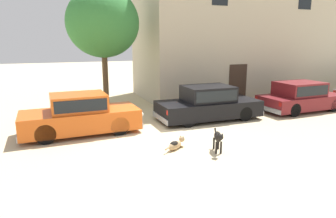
# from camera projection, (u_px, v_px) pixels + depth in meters

# --- Properties ---
(ground_plane) EXTENTS (80.00, 80.00, 0.00)m
(ground_plane) POSITION_uv_depth(u_px,v_px,m) (162.00, 135.00, 10.82)
(ground_plane) COLOR #CCB78E
(parked_sedan_nearest) EXTENTS (4.35, 1.91, 1.47)m
(parked_sedan_nearest) POSITION_uv_depth(u_px,v_px,m) (80.00, 114.00, 10.90)
(parked_sedan_nearest) COLOR #D15619
(parked_sedan_nearest) RESTS_ON ground_plane
(parked_sedan_second) EXTENTS (4.55, 1.81, 1.46)m
(parked_sedan_second) POSITION_uv_depth(u_px,v_px,m) (208.00, 103.00, 12.85)
(parked_sedan_second) COLOR black
(parked_sedan_second) RESTS_ON ground_plane
(parked_sedan_third) EXTENTS (4.37, 1.97, 1.41)m
(parked_sedan_third) POSITION_uv_depth(u_px,v_px,m) (301.00, 96.00, 14.48)
(parked_sedan_third) COLOR maroon
(parked_sedan_third) RESTS_ON ground_plane
(apartment_block) EXTENTS (12.76, 5.33, 8.28)m
(apartment_block) POSITION_uv_depth(u_px,v_px,m) (242.00, 27.00, 18.62)
(apartment_block) COLOR #BCB299
(apartment_block) RESTS_ON ground_plane
(stray_dog_spotted) EXTENTS (0.90, 0.58, 0.37)m
(stray_dog_spotted) POSITION_uv_depth(u_px,v_px,m) (176.00, 144.00, 9.38)
(stray_dog_spotted) COLOR tan
(stray_dog_spotted) RESTS_ON ground_plane
(stray_dog_tan) EXTENTS (0.39, 0.93, 0.70)m
(stray_dog_tan) POSITION_uv_depth(u_px,v_px,m) (218.00, 137.00, 9.09)
(stray_dog_tan) COLOR black
(stray_dog_tan) RESTS_ON ground_plane
(acacia_tree_left) EXTENTS (3.42, 3.07, 5.78)m
(acacia_tree_left) POSITION_uv_depth(u_px,v_px,m) (103.00, 23.00, 14.03)
(acacia_tree_left) COLOR brown
(acacia_tree_left) RESTS_ON ground_plane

